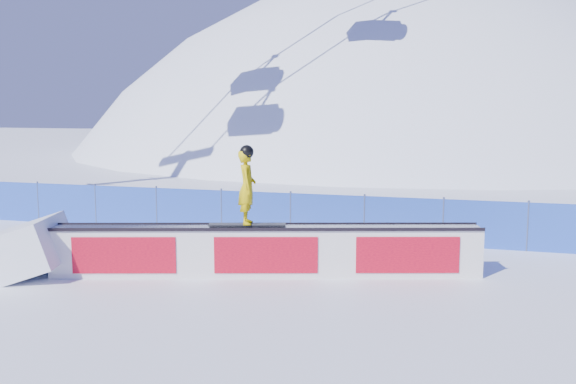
% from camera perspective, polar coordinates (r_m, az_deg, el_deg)
% --- Properties ---
extents(ground, '(160.00, 160.00, 0.00)m').
position_cam_1_polar(ground, '(13.61, -9.23, -7.38)').
color(ground, white).
rests_on(ground, ground).
extents(snow_hill, '(64.00, 64.00, 64.00)m').
position_cam_1_polar(snow_hill, '(58.24, 9.93, -14.22)').
color(snow_hill, white).
rests_on(snow_hill, ground).
extents(safety_fence, '(22.05, 0.05, 1.30)m').
position_cam_1_polar(safety_fence, '(17.55, -2.91, -1.91)').
color(safety_fence, blue).
rests_on(safety_fence, ground).
extents(rail_box, '(8.68, 3.16, 1.07)m').
position_cam_1_polar(rail_box, '(13.36, -1.94, -5.25)').
color(rail_box, white).
rests_on(rail_box, ground).
extents(snow_ramp, '(3.16, 2.46, 1.73)m').
position_cam_1_polar(snow_ramp, '(14.73, -24.21, -6.81)').
color(snow_ramp, white).
rests_on(snow_ramp, ground).
extents(snowboarder, '(1.60, 0.73, 1.66)m').
position_cam_1_polar(snowboarder, '(13.15, -3.67, 0.53)').
color(snowboarder, black).
rests_on(snowboarder, rail_box).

